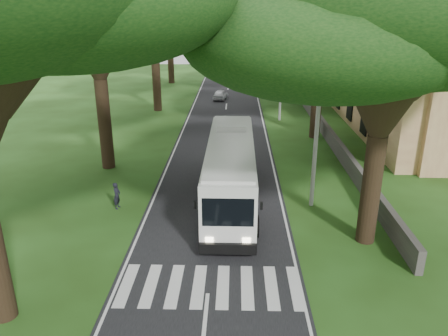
{
  "coord_description": "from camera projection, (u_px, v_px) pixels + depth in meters",
  "views": [
    {
      "loc": [
        1.04,
        -17.13,
        10.93
      ],
      "look_at": [
        0.43,
        6.14,
        2.2
      ],
      "focal_mm": 35.0,
      "sensor_mm": 36.0,
      "label": 1
    }
  ],
  "objects": [
    {
      "name": "property_wall",
      "position": [
        318.0,
        119.0,
        41.93
      ],
      "size": [
        0.35,
        50.0,
        1.2
      ],
      "primitive_type": "cube",
      "color": "#383533",
      "rests_on": "ground"
    },
    {
      "name": "pole_mid",
      "position": [
        281.0,
        78.0,
        42.63
      ],
      "size": [
        1.6,
        0.24,
        8.0
      ],
      "color": "gray",
      "rests_on": "ground"
    },
    {
      "name": "tree_r_near",
      "position": [
        394.0,
        8.0,
        17.79
      ],
      "size": [
        15.68,
        15.68,
        14.22
      ],
      "color": "black",
      "rests_on": "ground"
    },
    {
      "name": "ground",
      "position": [
        211.0,
        260.0,
        19.9
      ],
      "size": [
        140.0,
        140.0,
        0.0
      ],
      "primitive_type": "plane",
      "color": "#223F12",
      "rests_on": "ground"
    },
    {
      "name": "church",
      "position": [
        429.0,
        79.0,
        37.9
      ],
      "size": [
        14.0,
        24.0,
        11.6
      ],
      "color": "tan",
      "rests_on": "ground"
    },
    {
      "name": "crosswalk",
      "position": [
        208.0,
        287.0,
        18.03
      ],
      "size": [
        8.0,
        3.0,
        0.01
      ],
      "primitive_type": "cube",
      "color": "silver",
      "rests_on": "ground"
    },
    {
      "name": "coach_bus",
      "position": [
        231.0,
        169.0,
        25.24
      ],
      "size": [
        3.04,
        12.61,
        3.71
      ],
      "rotation": [
        0.0,
        0.0,
        -0.01
      ],
      "color": "silver",
      "rests_on": "ground"
    },
    {
      "name": "pedestrian",
      "position": [
        117.0,
        196.0,
        24.74
      ],
      "size": [
        0.45,
        0.62,
        1.56
      ],
      "primitive_type": "imported",
      "rotation": [
        0.0,
        0.0,
        1.43
      ],
      "color": "black",
      "rests_on": "ground"
    },
    {
      "name": "distant_car_a",
      "position": [
        220.0,
        94.0,
        53.42
      ],
      "size": [
        1.94,
        3.65,
        1.18
      ],
      "primitive_type": "imported",
      "rotation": [
        0.0,
        0.0,
        2.98
      ],
      "color": "silver",
      "rests_on": "road"
    },
    {
      "name": "pole_near",
      "position": [
        316.0,
        136.0,
        23.91
      ],
      "size": [
        1.6,
        0.24,
        8.0
      ],
      "color": "gray",
      "rests_on": "ground"
    },
    {
      "name": "pole_far",
      "position": [
        267.0,
        56.0,
        61.35
      ],
      "size": [
        1.6,
        0.24,
        8.0
      ],
      "color": "gray",
      "rests_on": "ground"
    },
    {
      "name": "distant_car_c",
      "position": [
        234.0,
        69.0,
        73.89
      ],
      "size": [
        2.83,
        4.66,
        1.26
      ],
      "primitive_type": "imported",
      "rotation": [
        0.0,
        0.0,
        3.4
      ],
      "color": "maroon",
      "rests_on": "road"
    },
    {
      "name": "road",
      "position": [
        225.0,
        122.0,
        43.3
      ],
      "size": [
        8.0,
        120.0,
        0.04
      ],
      "primitive_type": "cube",
      "color": "black",
      "rests_on": "ground"
    }
  ]
}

